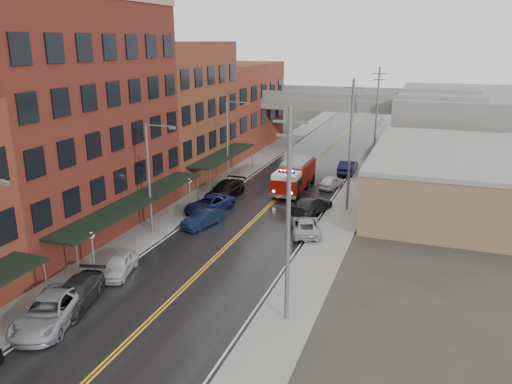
% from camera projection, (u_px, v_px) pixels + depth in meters
% --- Properties ---
extents(road, '(11.00, 160.00, 0.02)m').
position_uv_depth(road, '(255.00, 219.00, 43.95)').
color(road, black).
rests_on(road, ground).
extents(sidewalk_left, '(3.00, 160.00, 0.15)m').
position_uv_depth(sidewalk_left, '(181.00, 209.00, 46.27)').
color(sidewalk_left, slate).
rests_on(sidewalk_left, ground).
extents(sidewalk_right, '(3.00, 160.00, 0.15)m').
position_uv_depth(sidewalk_right, '(338.00, 228.00, 41.59)').
color(sidewalk_right, slate).
rests_on(sidewalk_right, ground).
extents(curb_left, '(0.30, 160.00, 0.15)m').
position_uv_depth(curb_left, '(198.00, 211.00, 45.74)').
color(curb_left, gray).
rests_on(curb_left, ground).
extents(curb_right, '(0.30, 160.00, 0.15)m').
position_uv_depth(curb_right, '(318.00, 226.00, 42.12)').
color(curb_right, gray).
rests_on(curb_right, ground).
extents(brick_building_b, '(9.00, 20.00, 18.00)m').
position_uv_depth(brick_building_b, '(67.00, 121.00, 39.28)').
color(brick_building_b, '#552216').
rests_on(brick_building_b, ground).
extents(brick_building_c, '(9.00, 15.00, 15.00)m').
position_uv_depth(brick_building_c, '(175.00, 112.00, 55.50)').
color(brick_building_c, brown).
rests_on(brick_building_c, ground).
extents(brick_building_far, '(9.00, 20.00, 12.00)m').
position_uv_depth(brick_building_far, '(234.00, 106.00, 71.71)').
color(brick_building_far, maroon).
rests_on(brick_building_far, ground).
extents(tan_building, '(14.00, 22.00, 5.00)m').
position_uv_depth(tan_building, '(450.00, 180.00, 47.11)').
color(tan_building, '#866548').
rests_on(tan_building, ground).
extents(right_far_block, '(18.00, 30.00, 8.00)m').
position_uv_depth(right_far_block, '(462.00, 119.00, 73.08)').
color(right_far_block, slate).
rests_on(right_far_block, ground).
extents(awning_1, '(2.60, 18.00, 3.09)m').
position_uv_depth(awning_1, '(136.00, 201.00, 39.17)').
color(awning_1, black).
rests_on(awning_1, ground).
extents(awning_2, '(2.60, 13.00, 3.09)m').
position_uv_depth(awning_2, '(223.00, 155.00, 54.95)').
color(awning_2, black).
rests_on(awning_2, ground).
extents(globe_lamp_1, '(0.44, 0.44, 3.12)m').
position_uv_depth(globe_lamp_1, '(92.00, 244.00, 32.71)').
color(globe_lamp_1, '#59595B').
rests_on(globe_lamp_1, ground).
extents(globe_lamp_2, '(0.44, 0.44, 3.12)m').
position_uv_depth(globe_lamp_2, '(189.00, 187.00, 45.33)').
color(globe_lamp_2, '#59595B').
rests_on(globe_lamp_2, ground).
extents(street_lamp_1, '(2.64, 0.22, 9.00)m').
position_uv_depth(street_lamp_1, '(151.00, 172.00, 39.13)').
color(street_lamp_1, '#59595B').
rests_on(street_lamp_1, ground).
extents(street_lamp_2, '(2.64, 0.22, 9.00)m').
position_uv_depth(street_lamp_2, '(229.00, 137.00, 53.56)').
color(street_lamp_2, '#59595B').
rests_on(street_lamp_2, ground).
extents(utility_pole_0, '(1.80, 0.24, 12.00)m').
position_uv_depth(utility_pole_0, '(288.00, 214.00, 26.29)').
color(utility_pole_0, '#59595B').
rests_on(utility_pole_0, ground).
extents(utility_pole_1, '(1.80, 0.24, 12.00)m').
position_uv_depth(utility_pole_1, '(350.00, 144.00, 44.32)').
color(utility_pole_1, '#59595B').
rests_on(utility_pole_1, ground).
extents(utility_pole_2, '(1.80, 0.24, 12.00)m').
position_uv_depth(utility_pole_2, '(377.00, 114.00, 62.34)').
color(utility_pole_2, '#59595B').
rests_on(utility_pole_2, ground).
extents(overpass, '(40.00, 10.00, 7.50)m').
position_uv_depth(overpass, '(331.00, 107.00, 71.05)').
color(overpass, slate).
rests_on(overpass, ground).
extents(fire_truck, '(3.37, 8.30, 3.02)m').
position_uv_depth(fire_truck, '(294.00, 175.00, 51.89)').
color(fire_truck, '#970E06').
rests_on(fire_truck, ground).
extents(parked_car_left_2, '(4.17, 6.26, 1.60)m').
position_uv_depth(parked_car_left_2, '(50.00, 311.00, 27.48)').
color(parked_car_left_2, gray).
rests_on(parked_car_left_2, ground).
extents(parked_car_left_3, '(3.22, 5.46, 1.49)m').
position_uv_depth(parked_car_left_3, '(76.00, 294.00, 29.48)').
color(parked_car_left_3, black).
rests_on(parked_car_left_3, ground).
extents(parked_car_left_4, '(2.58, 4.35, 1.39)m').
position_uv_depth(parked_car_left_4, '(119.00, 264.00, 33.46)').
color(parked_car_left_4, '#B6B6B6').
rests_on(parked_car_left_4, ground).
extents(parked_car_left_5, '(2.54, 4.58, 1.43)m').
position_uv_depth(parked_car_left_5, '(203.00, 218.00, 42.16)').
color(parked_car_left_5, black).
rests_on(parked_car_left_5, ground).
extents(parked_car_left_6, '(3.84, 5.77, 1.47)m').
position_uv_depth(parked_car_left_6, '(209.00, 204.00, 45.66)').
color(parked_car_left_6, '#131948').
rests_on(parked_car_left_6, ground).
extents(parked_car_left_7, '(2.64, 5.81, 1.65)m').
position_uv_depth(parked_car_left_7, '(225.00, 190.00, 49.61)').
color(parked_car_left_7, black).
rests_on(parked_car_left_7, ground).
extents(parked_car_right_0, '(3.58, 5.30, 1.35)m').
position_uv_depth(parked_car_right_0, '(305.00, 226.00, 40.43)').
color(parked_car_right_0, '#9C9EA4').
rests_on(parked_car_right_0, ground).
extents(parked_car_right_1, '(3.52, 5.61, 1.52)m').
position_uv_depth(parked_car_right_1, '(312.00, 205.00, 45.37)').
color(parked_car_right_1, black).
rests_on(parked_car_right_1, ground).
extents(parked_car_right_2, '(2.45, 4.19, 1.34)m').
position_uv_depth(parked_car_right_2, '(331.00, 182.00, 53.00)').
color(parked_car_right_2, silver).
rests_on(parked_car_right_2, ground).
extents(parked_car_right_3, '(1.76, 4.99, 1.64)m').
position_uv_depth(parked_car_right_3, '(348.00, 167.00, 58.75)').
color(parked_car_right_3, black).
rests_on(parked_car_right_3, ground).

